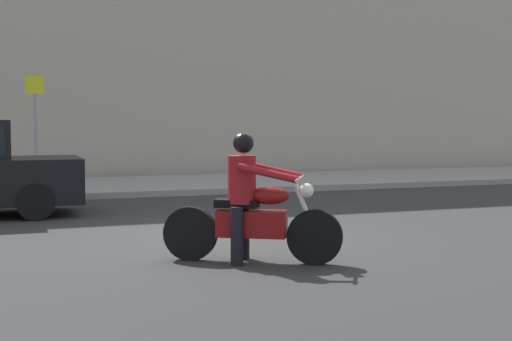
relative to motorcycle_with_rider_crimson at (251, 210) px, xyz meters
name	(u,v)px	position (x,y,z in m)	size (l,w,h in m)	color
ground_plane	(231,238)	(0.32, 1.77, -0.64)	(80.00, 80.00, 0.00)	#2C2C2C
sidewalk_slab	(135,186)	(0.32, 9.77, -0.57)	(40.00, 4.40, 0.14)	gray
motorcycle_with_rider_crimson	(251,210)	(0.00, 0.00, 0.00)	(1.95, 1.19, 1.56)	black
street_sign_post	(35,119)	(-2.04, 9.92, 1.12)	(0.44, 0.08, 2.69)	gray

